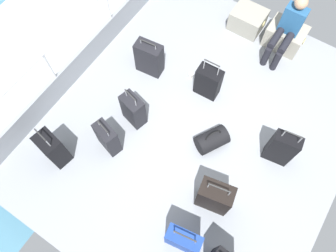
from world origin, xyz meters
name	(u,v)px	position (x,y,z in m)	size (l,w,h in m)	color
ground_plane	(199,126)	(0.00, 0.00, -0.03)	(4.40, 5.20, 0.06)	gray
gunwale_port	(88,55)	(-2.17, 0.00, 0.23)	(0.06, 5.20, 0.45)	gray
railing_port	(79,32)	(-2.17, 0.00, 0.78)	(0.04, 4.20, 1.02)	silver
sea_wake	(36,39)	(-3.60, 0.00, -0.34)	(12.00, 12.00, 0.01)	teal
cargo_crate_0	(248,20)	(-0.30, 2.15, 0.19)	(0.60, 0.47, 0.37)	gray
cargo_crate_1	(285,36)	(0.41, 2.16, 0.20)	(0.65, 0.46, 0.40)	#9E9989
passenger_seated	(288,28)	(0.41, 1.97, 0.58)	(0.34, 0.66, 1.10)	#26598C
suitcase_0	(183,240)	(0.70, -1.62, 0.32)	(0.46, 0.26, 0.81)	navy
suitcase_1	(133,110)	(-0.90, -0.45, 0.30)	(0.40, 0.30, 0.77)	black
suitcase_2	(53,149)	(-1.49, -1.58, 0.32)	(0.40, 0.32, 0.83)	black
suitcase_3	(208,82)	(-0.21, 0.59, 0.29)	(0.39, 0.24, 0.80)	black
suitcase_4	(214,197)	(0.76, -0.93, 0.33)	(0.48, 0.34, 0.82)	black
suitcase_5	(149,58)	(-1.23, 0.45, 0.31)	(0.45, 0.27, 0.71)	black
suitcase_7	(281,148)	(1.21, 0.17, 0.35)	(0.39, 0.23, 0.87)	black
suitcase_8	(108,138)	(-0.96, -1.02, 0.29)	(0.40, 0.29, 0.70)	black
duffel_bag	(212,140)	(0.31, -0.17, 0.15)	(0.49, 0.55, 0.44)	black
paper_cup	(191,75)	(-0.58, 0.69, 0.05)	(0.08, 0.08, 0.10)	white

